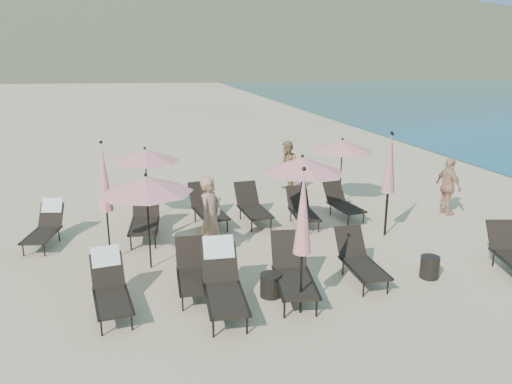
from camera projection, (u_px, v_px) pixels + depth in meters
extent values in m
plane|color=#D6BA8C|center=(338.00, 286.00, 10.15)|extent=(800.00, 800.00, 0.00)
cone|color=brown|center=(236.00, 13.00, 297.18)|extent=(690.00, 690.00, 55.00)
cone|color=brown|center=(405.00, 37.00, 358.29)|extent=(280.00, 280.00, 32.00)
cube|color=beige|center=(53.00, 27.00, 284.61)|extent=(18.00, 16.00, 38.00)
cube|color=black|center=(113.00, 302.00, 8.79)|extent=(0.74, 1.22, 0.05)
cube|color=black|center=(107.00, 270.00, 9.41)|extent=(0.65, 0.51, 0.59)
cylinder|color=black|center=(101.00, 327.00, 8.31)|extent=(0.03, 0.03, 0.33)
cylinder|color=black|center=(97.00, 301.00, 9.20)|extent=(0.03, 0.03, 0.33)
cylinder|color=black|center=(132.00, 322.00, 8.49)|extent=(0.03, 0.03, 0.33)
cylinder|color=black|center=(124.00, 296.00, 9.38)|extent=(0.03, 0.03, 0.33)
cube|color=black|center=(96.00, 303.00, 8.72)|extent=(0.21, 1.29, 0.04)
cube|color=black|center=(129.00, 298.00, 8.93)|extent=(0.21, 1.29, 0.04)
cube|color=silver|center=(106.00, 256.00, 9.47)|extent=(0.55, 0.34, 0.36)
cube|color=black|center=(226.00, 300.00, 8.79)|extent=(0.75, 1.35, 0.05)
cube|color=black|center=(220.00, 263.00, 9.53)|extent=(0.70, 0.53, 0.68)
cylinder|color=black|center=(213.00, 327.00, 8.27)|extent=(0.04, 0.04, 0.37)
cylinder|color=black|center=(207.00, 296.00, 9.34)|extent=(0.04, 0.04, 0.37)
cylinder|color=black|center=(247.00, 324.00, 8.37)|extent=(0.04, 0.04, 0.37)
cylinder|color=black|center=(237.00, 293.00, 9.44)|extent=(0.04, 0.04, 0.37)
cube|color=black|center=(207.00, 299.00, 8.78)|extent=(0.12, 1.48, 0.04)
cube|color=black|center=(244.00, 296.00, 8.89)|extent=(0.12, 1.48, 0.04)
cube|color=silver|center=(218.00, 247.00, 9.61)|extent=(0.61, 0.34, 0.41)
cube|color=black|center=(194.00, 282.00, 9.58)|extent=(0.65, 1.18, 0.05)
cube|color=black|center=(190.00, 252.00, 10.24)|extent=(0.62, 0.46, 0.60)
cylinder|color=black|center=(183.00, 303.00, 9.12)|extent=(0.03, 0.03, 0.33)
cylinder|color=black|center=(180.00, 279.00, 10.07)|extent=(0.03, 0.03, 0.33)
cylinder|color=black|center=(210.00, 300.00, 9.22)|extent=(0.03, 0.03, 0.33)
cylinder|color=black|center=(205.00, 277.00, 10.16)|extent=(0.03, 0.03, 0.33)
cube|color=black|center=(179.00, 281.00, 9.57)|extent=(0.09, 1.31, 0.04)
cube|color=black|center=(209.00, 279.00, 9.68)|extent=(0.09, 1.31, 0.04)
cube|color=black|center=(296.00, 284.00, 9.38)|extent=(0.89, 1.43, 0.06)
cube|color=black|center=(289.00, 249.00, 10.15)|extent=(0.76, 0.61, 0.69)
cylinder|color=black|center=(284.00, 309.00, 8.87)|extent=(0.04, 0.04, 0.38)
cylinder|color=black|center=(276.00, 280.00, 9.97)|extent=(0.04, 0.04, 0.38)
cylinder|color=black|center=(317.00, 307.00, 8.92)|extent=(0.04, 0.04, 0.38)
cylinder|color=black|center=(305.00, 279.00, 10.02)|extent=(0.04, 0.04, 0.38)
cube|color=black|center=(277.00, 282.00, 9.40)|extent=(0.27, 1.50, 0.04)
cube|color=black|center=(313.00, 281.00, 9.46)|extent=(0.27, 1.50, 0.04)
cube|color=black|center=(365.00, 269.00, 10.13)|extent=(0.63, 1.20, 0.05)
cube|color=black|center=(350.00, 241.00, 10.80)|extent=(0.62, 0.46, 0.61)
cylinder|color=black|center=(363.00, 289.00, 9.66)|extent=(0.04, 0.04, 0.34)
cylinder|color=black|center=(343.00, 268.00, 10.61)|extent=(0.04, 0.04, 0.34)
cylinder|color=black|center=(388.00, 286.00, 9.77)|extent=(0.04, 0.04, 0.34)
cylinder|color=black|center=(365.00, 265.00, 10.72)|extent=(0.04, 0.04, 0.34)
cube|color=black|center=(351.00, 269.00, 10.11)|extent=(0.06, 1.34, 0.04)
cube|color=black|center=(378.00, 266.00, 10.24)|extent=(0.06, 1.34, 0.04)
cube|color=black|center=(502.00, 235.00, 11.18)|extent=(0.70, 0.58, 0.61)
cylinder|color=black|center=(493.00, 259.00, 11.04)|extent=(0.04, 0.04, 0.34)
cube|color=black|center=(503.00, 260.00, 10.54)|extent=(0.36, 1.31, 0.04)
cube|color=black|center=(41.00, 236.00, 12.00)|extent=(0.81, 1.22, 0.05)
cube|color=black|center=(51.00, 215.00, 12.65)|extent=(0.66, 0.54, 0.58)
cylinder|color=black|center=(23.00, 250.00, 11.59)|extent=(0.03, 0.03, 0.32)
cylinder|color=black|center=(40.00, 235.00, 12.52)|extent=(0.03, 0.03, 0.32)
cylinder|color=black|center=(44.00, 250.00, 11.60)|extent=(0.03, 0.03, 0.32)
cylinder|color=black|center=(59.00, 235.00, 12.53)|extent=(0.03, 0.03, 0.32)
cube|color=black|center=(30.00, 235.00, 12.03)|extent=(0.31, 1.24, 0.04)
cube|color=black|center=(53.00, 235.00, 12.05)|extent=(0.31, 1.24, 0.04)
cube|color=silver|center=(52.00, 205.00, 12.72)|extent=(0.55, 0.37, 0.35)
cube|color=black|center=(144.00, 226.00, 12.50)|extent=(0.82, 1.39, 0.06)
cube|color=black|center=(146.00, 204.00, 13.26)|extent=(0.73, 0.57, 0.68)
cylinder|color=black|center=(131.00, 242.00, 11.98)|extent=(0.04, 0.04, 0.38)
cylinder|color=black|center=(135.00, 227.00, 13.07)|extent=(0.04, 0.04, 0.38)
cylinder|color=black|center=(155.00, 241.00, 12.06)|extent=(0.04, 0.04, 0.38)
cylinder|color=black|center=(158.00, 226.00, 13.15)|extent=(0.04, 0.04, 0.38)
cube|color=black|center=(131.00, 226.00, 12.50)|extent=(0.20, 1.49, 0.04)
cube|color=black|center=(158.00, 225.00, 12.59)|extent=(0.20, 1.49, 0.04)
cube|color=black|center=(211.00, 214.00, 13.49)|extent=(0.86, 1.39, 0.05)
cube|color=black|center=(201.00, 194.00, 14.18)|extent=(0.74, 0.59, 0.67)
cylinder|color=black|center=(207.00, 228.00, 12.95)|extent=(0.04, 0.04, 0.37)
cylinder|color=black|center=(195.00, 216.00, 13.95)|extent=(0.04, 0.04, 0.37)
cylinder|color=black|center=(227.00, 226.00, 13.16)|extent=(0.04, 0.04, 0.37)
cylinder|color=black|center=(214.00, 213.00, 14.16)|extent=(0.04, 0.04, 0.37)
cube|color=black|center=(199.00, 214.00, 13.41)|extent=(0.26, 1.46, 0.04)
cube|color=black|center=(222.00, 211.00, 13.65)|extent=(0.26, 1.46, 0.04)
cube|color=black|center=(255.00, 212.00, 13.68)|extent=(0.73, 1.29, 0.05)
cube|color=black|center=(246.00, 194.00, 14.37)|extent=(0.68, 0.52, 0.64)
cylinder|color=black|center=(252.00, 226.00, 13.17)|extent=(0.04, 0.04, 0.35)
cylinder|color=black|center=(240.00, 214.00, 14.15)|extent=(0.04, 0.04, 0.35)
cylinder|color=black|center=(271.00, 224.00, 13.33)|extent=(0.04, 0.04, 0.35)
cylinder|color=black|center=(258.00, 212.00, 14.31)|extent=(0.04, 0.04, 0.35)
cube|color=black|center=(244.00, 212.00, 13.63)|extent=(0.14, 1.41, 0.04)
cube|color=black|center=(266.00, 210.00, 13.82)|extent=(0.14, 1.41, 0.04)
cube|color=black|center=(305.00, 215.00, 13.52)|extent=(0.68, 1.20, 0.05)
cube|color=black|center=(297.00, 197.00, 14.18)|extent=(0.63, 0.48, 0.60)
cylinder|color=black|center=(300.00, 228.00, 13.06)|extent=(0.04, 0.04, 0.33)
cylinder|color=black|center=(291.00, 216.00, 14.01)|extent=(0.04, 0.04, 0.33)
cylinder|color=black|center=(319.00, 226.00, 13.14)|extent=(0.04, 0.04, 0.33)
cylinder|color=black|center=(308.00, 215.00, 14.09)|extent=(0.04, 0.04, 0.33)
cube|color=black|center=(294.00, 215.00, 13.51)|extent=(0.13, 1.31, 0.04)
cube|color=black|center=(314.00, 214.00, 13.61)|extent=(0.13, 1.31, 0.04)
cube|color=black|center=(347.00, 208.00, 14.17)|extent=(0.73, 1.20, 0.05)
cube|color=black|center=(334.00, 192.00, 14.77)|extent=(0.64, 0.50, 0.58)
cylinder|color=black|center=(348.00, 220.00, 13.71)|extent=(0.03, 0.03, 0.32)
cylinder|color=black|center=(331.00, 210.00, 14.57)|extent=(0.03, 0.03, 0.32)
cylinder|color=black|center=(363.00, 217.00, 13.88)|extent=(0.03, 0.03, 0.32)
cylinder|color=black|center=(345.00, 208.00, 14.75)|extent=(0.03, 0.03, 0.32)
cube|color=black|center=(338.00, 208.00, 14.11)|extent=(0.21, 1.27, 0.04)
cube|color=black|center=(355.00, 206.00, 14.31)|extent=(0.21, 1.27, 0.04)
cylinder|color=black|center=(149.00, 225.00, 10.76)|extent=(0.04, 0.04, 2.00)
cone|color=#DD827D|center=(146.00, 184.00, 10.52)|extent=(2.00, 2.00, 0.36)
sphere|color=black|center=(146.00, 175.00, 10.46)|extent=(0.08, 0.08, 0.08)
cylinder|color=black|center=(301.00, 201.00, 12.38)|extent=(0.04, 0.04, 2.05)
cone|color=#DD827D|center=(302.00, 165.00, 12.13)|extent=(2.05, 2.05, 0.37)
sphere|color=black|center=(303.00, 156.00, 12.07)|extent=(0.08, 0.08, 0.08)
cylinder|color=black|center=(147.00, 185.00, 14.12)|extent=(0.04, 0.04, 1.93)
cone|color=#DD827D|center=(145.00, 155.00, 13.88)|extent=(1.93, 1.93, 0.35)
sphere|color=black|center=(145.00, 148.00, 13.83)|extent=(0.07, 0.07, 0.07)
cylinder|color=black|center=(341.00, 174.00, 15.42)|extent=(0.04, 0.04, 1.95)
cone|color=#DD827D|center=(342.00, 146.00, 15.18)|extent=(1.95, 1.95, 0.35)
sphere|color=black|center=(343.00, 139.00, 15.12)|extent=(0.07, 0.07, 0.07)
cylinder|color=black|center=(301.00, 283.00, 8.95)|extent=(0.04, 0.04, 1.17)
cone|color=#DD827D|center=(303.00, 213.00, 8.60)|extent=(0.32, 0.32, 1.49)
sphere|color=black|center=(304.00, 169.00, 8.39)|extent=(0.07, 0.07, 0.07)
cylinder|color=black|center=(387.00, 213.00, 12.90)|extent=(0.04, 0.04, 1.15)
cone|color=#DD827D|center=(390.00, 164.00, 12.55)|extent=(0.31, 0.31, 1.46)
sphere|color=black|center=(393.00, 134.00, 12.34)|extent=(0.07, 0.07, 0.07)
cylinder|color=black|center=(109.00, 235.00, 11.29)|extent=(0.04, 0.04, 1.19)
cone|color=#DD827D|center=(104.00, 178.00, 10.93)|extent=(0.32, 0.32, 1.51)
sphere|color=black|center=(101.00, 142.00, 10.71)|extent=(0.08, 0.08, 0.08)
cylinder|color=black|center=(386.00, 214.00, 12.81)|extent=(0.04, 0.04, 1.17)
cone|color=#DD827D|center=(389.00, 163.00, 12.45)|extent=(0.32, 0.32, 1.49)
sphere|color=black|center=(392.00, 133.00, 12.25)|extent=(0.07, 0.07, 0.07)
cylinder|color=black|center=(271.00, 285.00, 9.68)|extent=(0.42, 0.42, 0.46)
cylinder|color=black|center=(430.00, 267.00, 10.48)|extent=(0.40, 0.40, 0.47)
imported|color=#A57559|center=(210.00, 218.00, 11.36)|extent=(0.80, 0.83, 1.92)
imported|color=#9B7650|center=(287.00, 166.00, 16.90)|extent=(0.70, 0.88, 1.74)
imported|color=tan|center=(448.00, 186.00, 14.46)|extent=(0.51, 1.03, 1.69)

